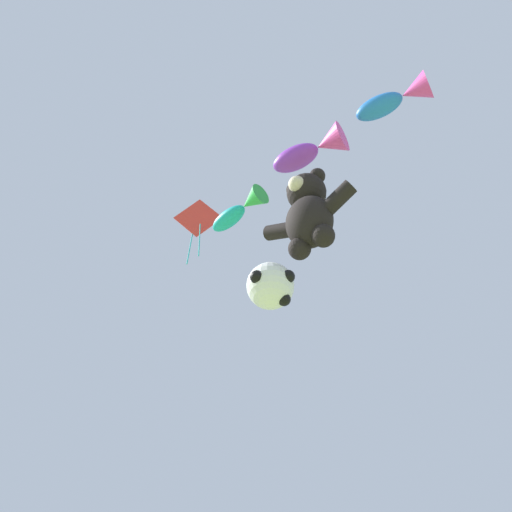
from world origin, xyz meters
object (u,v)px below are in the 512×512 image
(teddy_bear_kite, at_px, (308,212))
(fish_kite_violet, at_px, (313,150))
(soccer_ball_kite, at_px, (271,286))
(fish_kite_teal, at_px, (240,210))
(fish_kite_cobalt, at_px, (397,98))
(diamond_kite, at_px, (198,220))

(teddy_bear_kite, height_order, fish_kite_violet, fish_kite_violet)
(fish_kite_violet, bearing_deg, soccer_ball_kite, -160.64)
(teddy_bear_kite, xyz_separation_m, fish_kite_teal, (-1.77, -0.10, 1.26))
(soccer_ball_kite, bearing_deg, fish_kite_teal, 173.46)
(fish_kite_violet, xyz_separation_m, fish_kite_teal, (-1.95, -0.26, -0.94))
(fish_kite_violet, bearing_deg, fish_kite_teal, -172.45)
(fish_kite_cobalt, bearing_deg, fish_kite_violet, -177.80)
(teddy_bear_kite, relative_size, soccer_ball_kite, 2.24)
(soccer_ball_kite, bearing_deg, diamond_kite, 162.50)
(fish_kite_cobalt, bearing_deg, diamond_kite, 174.70)
(teddy_bear_kite, xyz_separation_m, soccer_ball_kite, (-0.85, -0.20, -1.68))
(soccer_ball_kite, bearing_deg, teddy_bear_kite, 13.34)
(diamond_kite, bearing_deg, fish_kite_teal, -21.35)
(soccer_ball_kite, xyz_separation_m, fish_kite_violet, (1.03, 0.36, 3.88))
(fish_kite_cobalt, xyz_separation_m, diamond_kite, (-6.55, 0.61, 1.11))
(fish_kite_cobalt, distance_m, diamond_kite, 6.67)
(soccer_ball_kite, xyz_separation_m, fish_kite_teal, (-0.91, 0.10, 2.94))
(teddy_bear_kite, height_order, fish_kite_cobalt, fish_kite_cobalt)
(diamond_kite, bearing_deg, fish_kite_cobalt, -5.30)
(soccer_ball_kite, bearing_deg, fish_kite_violet, 19.36)
(fish_kite_teal, bearing_deg, soccer_ball_kite, -6.54)
(teddy_bear_kite, relative_size, fish_kite_teal, 1.38)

